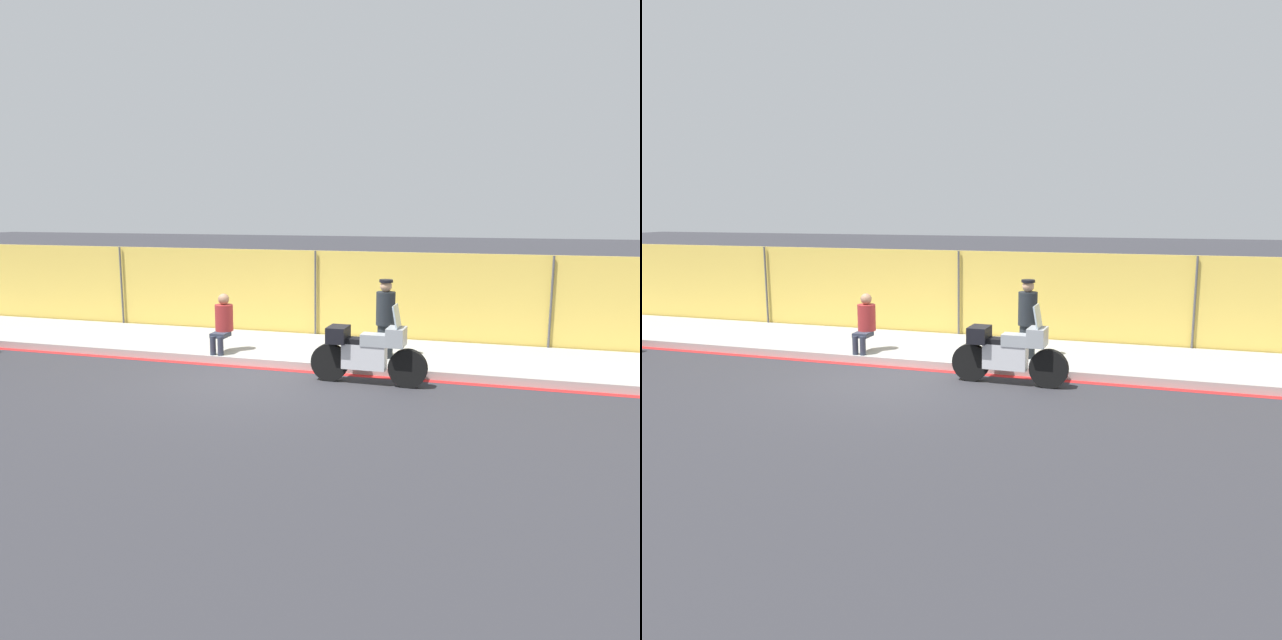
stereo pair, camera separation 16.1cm
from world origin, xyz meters
TOP-DOWN VIEW (x-y plane):
  - ground_plane at (0.00, 0.00)m, footprint 120.00×120.00m
  - sidewalk at (0.00, 2.29)m, footprint 40.38×2.84m
  - curb_paint_stripe at (0.00, 0.78)m, footprint 40.38×0.18m
  - storefront_fence at (0.00, 3.80)m, footprint 38.36×0.17m
  - motorcycle at (2.02, 0.27)m, footprint 2.21×0.53m
  - officer_standing at (2.09, 1.77)m, footprint 0.40×0.40m
  - person_seated_on_curb at (-1.37, 1.32)m, footprint 0.39×0.66m

SIDE VIEW (x-z plane):
  - ground_plane at x=0.00m, z-range 0.00..0.00m
  - curb_paint_stripe at x=0.00m, z-range 0.00..0.01m
  - sidewalk at x=0.00m, z-range 0.00..0.16m
  - motorcycle at x=2.02m, z-range -0.14..1.38m
  - person_seated_on_curb at x=-1.37m, z-range 0.23..1.49m
  - officer_standing at x=2.09m, z-range 0.18..1.81m
  - storefront_fence at x=0.00m, z-range 0.00..2.22m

